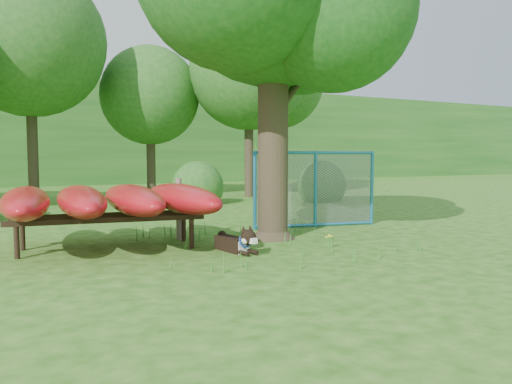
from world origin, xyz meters
name	(u,v)px	position (x,y,z in m)	size (l,w,h in m)	color
ground	(278,256)	(0.00, 0.00, 0.00)	(80.00, 80.00, 0.00)	#245511
wooden_post	(179,207)	(-0.94, 2.37, 0.65)	(0.34, 0.13, 1.24)	#6C5E51
kayak_rack	(107,200)	(-2.42, 1.96, 0.89)	(3.60, 3.80, 1.16)	black
husky_dog	(238,242)	(-0.47, 0.61, 0.18)	(0.42, 1.17, 0.52)	black
fence_section	(315,189)	(2.50, 2.56, 0.90)	(3.03, 0.66, 2.99)	teal
wildflower_clump	(329,237)	(1.16, 0.17, 0.21)	(0.12, 0.11, 0.26)	#397B28
bg_tree_b	(29,42)	(-3.00, 12.00, 5.61)	(5.20, 5.20, 8.22)	#31281B
bg_tree_c	(150,96)	(1.50, 13.00, 4.11)	(4.00, 4.00, 6.12)	#31281B
bg_tree_d	(249,71)	(5.00, 11.00, 5.08)	(4.80, 4.80, 7.50)	#31281B
bg_tree_e	(276,82)	(8.00, 14.00, 5.23)	(4.60, 4.60, 7.55)	#31281B
shrub_right	(321,201)	(6.50, 8.00, 0.00)	(1.80, 1.80, 1.80)	#235A1D
shrub_mid	(198,204)	(2.00, 9.00, 0.00)	(1.80, 1.80, 1.80)	#235A1D
wooded_hillside	(66,135)	(0.00, 28.00, 3.00)	(80.00, 12.00, 6.00)	#235A1D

